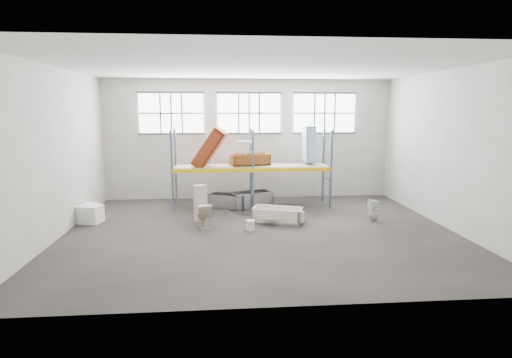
{
  "coord_description": "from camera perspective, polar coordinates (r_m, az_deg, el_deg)",
  "views": [
    {
      "loc": [
        -1.17,
        -12.29,
        3.75
      ],
      "look_at": [
        0.0,
        1.5,
        1.4
      ],
      "focal_mm": 28.74,
      "sensor_mm": 36.0,
      "label": 1
    }
  ],
  "objects": [
    {
      "name": "rack_upright_lb",
      "position": [
        16.64,
        -11.12,
        1.69
      ],
      "size": [
        0.08,
        0.08,
        3.0
      ],
      "primitive_type": "cube",
      "color": "slate",
      "rests_on": "floor"
    },
    {
      "name": "sink_in_tub",
      "position": [
        13.53,
        2.18,
        -5.75
      ],
      "size": [
        0.52,
        0.52,
        0.15
      ],
      "primitive_type": "imported",
      "rotation": [
        0.0,
        0.0,
        -0.21
      ],
      "color": "beige",
      "rests_on": "bathtub_beige"
    },
    {
      "name": "rack_upright_ma",
      "position": [
        15.4,
        -0.44,
        1.24
      ],
      "size": [
        0.08,
        0.08,
        3.0
      ],
      "primitive_type": "cube",
      "color": "slate",
      "rests_on": "floor"
    },
    {
      "name": "rack_upright_mb",
      "position": [
        16.58,
        -0.76,
        1.84
      ],
      "size": [
        0.08,
        0.08,
        3.0
      ],
      "primitive_type": "cube",
      "color": "slate",
      "rests_on": "floor"
    },
    {
      "name": "bucket",
      "position": [
        12.94,
        -0.78,
        -6.46
      ],
      "size": [
        0.34,
        0.34,
        0.33
      ],
      "primitive_type": "cylinder",
      "rotation": [
        0.0,
        0.0,
        -0.25
      ],
      "color": "silver",
      "rests_on": "floor"
    },
    {
      "name": "cistern_tall",
      "position": [
        13.99,
        -7.74,
        -3.35
      ],
      "size": [
        0.47,
        0.39,
        1.25
      ],
      "primitive_type": "cube",
      "rotation": [
        0.0,
        0.0,
        0.36
      ],
      "color": "beige",
      "rests_on": "floor"
    },
    {
      "name": "rack_upright_ra",
      "position": [
        15.91,
        10.4,
        1.35
      ],
      "size": [
        0.08,
        0.08,
        3.0
      ],
      "primitive_type": "cube",
      "color": "slate",
      "rests_on": "floor"
    },
    {
      "name": "wall_left",
      "position": [
        13.28,
        -26.43,
        3.23
      ],
      "size": [
        0.1,
        10.0,
        5.0
      ],
      "primitive_type": "cube",
      "color": "#B1AEA3",
      "rests_on": "ground"
    },
    {
      "name": "cistern_spare",
      "position": [
        13.58,
        5.9,
        -5.22
      ],
      "size": [
        0.42,
        0.3,
        0.36
      ],
      "primitive_type": "cube",
      "rotation": [
        0.0,
        0.0,
        -0.35
      ],
      "color": "beige",
      "rests_on": "bathtub_beige"
    },
    {
      "name": "bathtub_beige",
      "position": [
        13.9,
        3.01,
        -4.99
      ],
      "size": [
        1.81,
        1.3,
        0.48
      ],
      "primitive_type": null,
      "rotation": [
        0.0,
        0.0,
        -0.35
      ],
      "color": "silver",
      "rests_on": "floor"
    },
    {
      "name": "rust_tub_tilted",
      "position": [
        15.7,
        -6.49,
        4.26
      ],
      "size": [
        1.45,
        1.01,
        1.63
      ],
      "primitive_type": null,
      "rotation": [
        0.0,
        -0.96,
        -0.18
      ],
      "color": "#963A15",
      "rests_on": "shelf_deck"
    },
    {
      "name": "wet_patch",
      "position": [
        15.49,
        -0.37,
        -4.36
      ],
      "size": [
        1.8,
        1.8,
        0.0
      ],
      "primitive_type": "cylinder",
      "color": "black",
      "rests_on": "floor"
    },
    {
      "name": "rack_beam_back",
      "position": [
        16.58,
        -0.76,
        1.84
      ],
      "size": [
        6.0,
        0.1,
        0.14
      ],
      "primitive_type": "cube",
      "color": "yellow",
      "rests_on": "floor"
    },
    {
      "name": "rack_beam_front",
      "position": [
        15.4,
        -0.44,
        1.24
      ],
      "size": [
        6.0,
        0.1,
        0.14
      ],
      "primitive_type": "cube",
      "color": "yellow",
      "rests_on": "floor"
    },
    {
      "name": "toilet_white",
      "position": [
        14.59,
        16.1,
        -4.15
      ],
      "size": [
        0.39,
        0.39,
        0.74
      ],
      "primitive_type": "imported",
      "rotation": [
        0.0,
        0.0,
        -1.4
      ],
      "color": "white",
      "rests_on": "floor"
    },
    {
      "name": "rust_tub_flat",
      "position": [
        16.05,
        -0.84,
        2.73
      ],
      "size": [
        1.62,
        1.03,
        0.42
      ],
      "primitive_type": null,
      "rotation": [
        0.0,
        0.0,
        0.24
      ],
      "color": "brown",
      "rests_on": "shelf_deck"
    },
    {
      "name": "shelf_deck",
      "position": [
        15.98,
        -0.6,
        1.83
      ],
      "size": [
        5.9,
        1.1,
        0.03
      ],
      "primitive_type": "cube",
      "color": "gray",
      "rests_on": "floor"
    },
    {
      "name": "toilet_beige",
      "position": [
        13.34,
        -7.29,
        -5.01
      ],
      "size": [
        0.61,
        0.86,
        0.79
      ],
      "primitive_type": "imported",
      "rotation": [
        0.0,
        0.0,
        3.37
      ],
      "color": "beige",
      "rests_on": "floor"
    },
    {
      "name": "window_left",
      "position": [
        17.35,
        -11.71,
        8.95
      ],
      "size": [
        2.6,
        0.04,
        1.6
      ],
      "primitive_type": "cube",
      "color": "white",
      "rests_on": "wall_back"
    },
    {
      "name": "wall_front",
      "position": [
        7.44,
        4.25,
        -0.08
      ],
      "size": [
        12.0,
        0.1,
        5.0
      ],
      "primitive_type": "cube",
      "color": "#B7B4AB",
      "rests_on": "ground"
    },
    {
      "name": "steel_tub_right",
      "position": [
        16.03,
        -0.69,
        -2.82
      ],
      "size": [
        1.75,
        1.23,
        0.58
      ],
      "primitive_type": null,
      "rotation": [
        0.0,
        0.0,
        0.34
      ],
      "color": "#A5A6AC",
      "rests_on": "floor"
    },
    {
      "name": "carton_near",
      "position": [
        14.84,
        -22.02,
        -4.54
      ],
      "size": [
        0.82,
        0.75,
        0.59
      ],
      "primitive_type": "cube",
      "rotation": [
        0.0,
        0.0,
        -0.25
      ],
      "color": "white",
      "rests_on": "floor"
    },
    {
      "name": "wall_right",
      "position": [
        14.3,
        25.54,
        3.68
      ],
      "size": [
        0.1,
        10.0,
        5.0
      ],
      "primitive_type": "cube",
      "color": "#B0ADA3",
      "rests_on": "ground"
    },
    {
      "name": "window_right",
      "position": [
        17.77,
        9.51,
        9.03
      ],
      "size": [
        2.6,
        0.04,
        1.6
      ],
      "primitive_type": "cube",
      "color": "white",
      "rests_on": "wall_back"
    },
    {
      "name": "window_mid",
      "position": [
        17.27,
        -0.97,
        9.14
      ],
      "size": [
        2.6,
        0.04,
        1.6
      ],
      "primitive_type": "cube",
      "color": "white",
      "rests_on": "wall_back"
    },
    {
      "name": "floor",
      "position": [
        12.92,
        0.57,
        -7.47
      ],
      "size": [
        12.0,
        10.0,
        0.1
      ],
      "primitive_type": "cube",
      "color": "#46403B",
      "rests_on": "ground"
    },
    {
      "name": "rack_upright_rb",
      "position": [
        17.06,
        9.35,
        1.93
      ],
      "size": [
        0.08,
        0.08,
        3.0
      ],
      "primitive_type": "cube",
      "color": "slate",
      "rests_on": "floor"
    },
    {
      "name": "steel_tub_left",
      "position": [
        15.89,
        -3.92,
        -3.05
      ],
      "size": [
        1.6,
        1.17,
        0.53
      ],
      "primitive_type": null,
      "rotation": [
        0.0,
        0.0,
        -0.39
      ],
      "color": "#9B9DA2",
      "rests_on": "floor"
    },
    {
      "name": "carton_far",
      "position": [
        15.65,
        -22.52,
        -4.05
      ],
      "size": [
        0.64,
        0.64,
        0.49
      ],
      "primitive_type": "cube",
      "rotation": [
        0.0,
        0.0,
        -0.1
      ],
      "color": "white",
      "rests_on": "floor"
    },
    {
      "name": "wall_back",
      "position": [
        17.42,
        -0.99,
        5.53
      ],
      "size": [
        12.0,
        0.1,
        5.0
      ],
      "primitive_type": "cube",
      "color": "#A4A198",
      "rests_on": "ground"
    },
    {
      "name": "sink_on_shelf",
      "position": [
        15.68,
        -1.58,
        3.58
      ],
      "size": [
        0.65,
        0.54,
        0.53
      ],
      "primitive_type": "imported",
      "rotation": [
        0.0,
        0.0,
        -0.14
      ],
      "color": "silver",
      "rests_on": "rust_tub_flat"
    },
    {
      "name": "ceiling",
      "position": [
        12.41,
        0.61,
        15.65
      ],
      "size": [
        12.0,
        10.0,
        0.1
      ],
      "primitive_type": "cube",
      "color": "silver",
      "rests_on": "ground"
    },
    {
      "name": "blue_tub_upright",
      "position": [
        16.46,
        7.42,
        4.84
      ],
      "size": [
        0.5,
        0.7,
        1.44
      ],
      "primitive_type": null,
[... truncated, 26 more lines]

